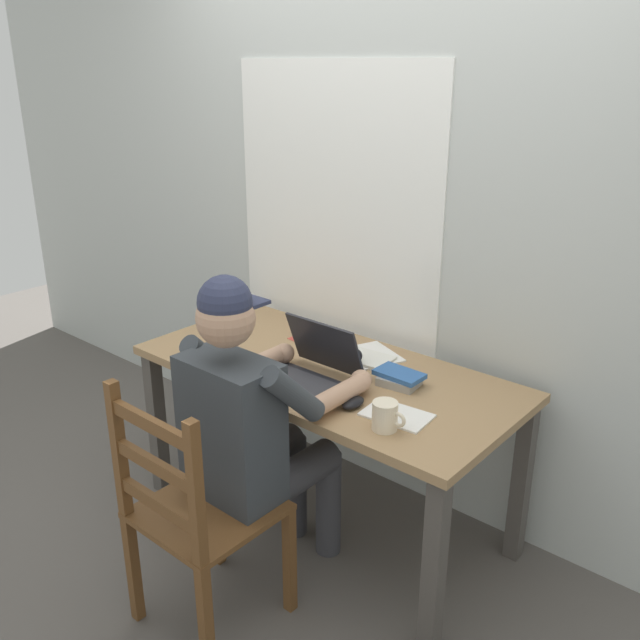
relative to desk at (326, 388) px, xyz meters
name	(u,v)px	position (x,y,z in m)	size (l,w,h in m)	color
ground_plane	(325,519)	(0.00, 0.00, -0.62)	(8.00, 8.00, 0.00)	#56514C
back_wall	(394,204)	(-0.01, 0.44, 0.67)	(6.00, 0.08, 2.60)	beige
desk	(326,388)	(0.00, 0.00, 0.00)	(1.53, 0.72, 0.71)	#9E7A51
seated_person	(254,423)	(0.05, -0.44, 0.05)	(0.50, 0.60, 1.23)	#33383D
wooden_chair	(195,515)	(0.05, -0.72, -0.17)	(0.42, 0.42, 0.92)	brown
laptop	(309,369)	(0.03, -0.13, 0.14)	(0.33, 0.31, 0.22)	#232328
computer_mouse	(353,403)	(0.28, -0.19, 0.11)	(0.06, 0.10, 0.03)	black
coffee_mug_white	(385,416)	(0.46, -0.24, 0.14)	(0.12, 0.08, 0.10)	beige
coffee_mug_dark	(348,353)	(0.04, 0.09, 0.14)	(0.11, 0.07, 0.10)	black
book_stack_main	(399,378)	(0.30, 0.07, 0.12)	(0.18, 0.13, 0.05)	gray
paper_pile_near_laptop	(397,415)	(0.43, -0.14, 0.09)	(0.23, 0.15, 0.01)	white
paper_pile_back_corner	(371,355)	(0.06, 0.21, 0.09)	(0.23, 0.20, 0.01)	white
paper_pile_side	(360,357)	(0.05, 0.16, 0.10)	(0.26, 0.14, 0.02)	silver
landscape_photo_print	(305,340)	(-0.25, 0.16, 0.09)	(0.13, 0.09, 0.00)	#C63D33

